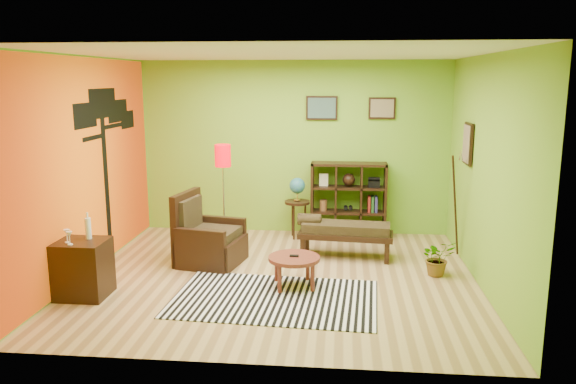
# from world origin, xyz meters

# --- Properties ---
(ground) EXTENTS (5.00, 5.00, 0.00)m
(ground) POSITION_xyz_m (0.00, 0.00, 0.00)
(ground) COLOR tan
(ground) RESTS_ON ground
(room_shell) EXTENTS (5.04, 4.54, 2.82)m
(room_shell) POSITION_xyz_m (-0.09, 0.01, 1.80)
(room_shell) COLOR #76AF2B
(room_shell) RESTS_ON ground
(zebra_rug) EXTENTS (2.43, 1.62, 0.01)m
(zebra_rug) POSITION_xyz_m (0.04, -0.72, 0.01)
(zebra_rug) COLOR white
(zebra_rug) RESTS_ON ground
(coffee_table) EXTENTS (0.63, 0.63, 0.41)m
(coffee_table) POSITION_xyz_m (0.23, -0.31, 0.33)
(coffee_table) COLOR maroon
(coffee_table) RESTS_ON ground
(armchair) EXTENTS (0.95, 0.95, 0.98)m
(armchair) POSITION_xyz_m (-1.05, 0.50, 0.30)
(armchair) COLOR black
(armchair) RESTS_ON ground
(side_cabinet) EXTENTS (0.57, 0.52, 0.99)m
(side_cabinet) POSITION_xyz_m (-2.20, -0.84, 0.34)
(side_cabinet) COLOR black
(side_cabinet) RESTS_ON ground
(floor_lamp) EXTENTS (0.24, 0.24, 1.57)m
(floor_lamp) POSITION_xyz_m (-0.94, 1.13, 1.27)
(floor_lamp) COLOR silver
(floor_lamp) RESTS_ON ground
(globe_table) EXTENTS (0.40, 0.40, 0.97)m
(globe_table) POSITION_xyz_m (0.09, 1.87, 0.74)
(globe_table) COLOR black
(globe_table) RESTS_ON ground
(cube_shelf) EXTENTS (1.20, 0.35, 1.20)m
(cube_shelf) POSITION_xyz_m (0.91, 2.03, 0.60)
(cube_shelf) COLOR black
(cube_shelf) RESTS_ON ground
(bench) EXTENTS (1.37, 0.59, 0.62)m
(bench) POSITION_xyz_m (0.82, 0.92, 0.39)
(bench) COLOR black
(bench) RESTS_ON ground
(potted_plant) EXTENTS (0.55, 0.58, 0.37)m
(potted_plant) POSITION_xyz_m (2.04, 0.28, 0.18)
(potted_plant) COLOR #26661E
(potted_plant) RESTS_ON ground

